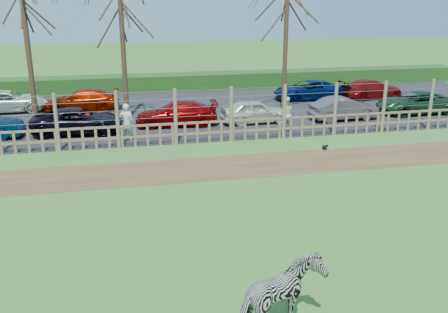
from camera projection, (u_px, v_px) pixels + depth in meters
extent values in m
plane|color=olive|center=(209.00, 219.00, 14.78)|extent=(120.00, 120.00, 0.00)
cube|color=brown|center=(187.00, 170.00, 18.97)|extent=(34.00, 2.80, 0.01)
cube|color=#232326|center=(163.00, 112.00, 28.27)|extent=(44.00, 13.00, 0.04)
cube|color=#1E4716|center=(153.00, 83.00, 34.62)|extent=(46.00, 2.00, 1.10)
cube|color=brown|center=(176.00, 135.00, 22.09)|extent=(30.00, 0.06, 0.10)
cube|color=brown|center=(176.00, 124.00, 21.94)|extent=(30.00, 0.06, 0.10)
cylinder|color=brown|center=(57.00, 123.00, 20.85)|extent=(0.16, 0.16, 2.50)
cylinder|color=brown|center=(117.00, 120.00, 21.35)|extent=(0.16, 0.16, 2.50)
cylinder|color=brown|center=(176.00, 117.00, 21.84)|extent=(0.16, 0.16, 2.50)
cylinder|color=brown|center=(231.00, 114.00, 22.34)|extent=(0.16, 0.16, 2.50)
cylinder|color=brown|center=(284.00, 112.00, 22.84)|extent=(0.16, 0.16, 2.50)
cylinder|color=brown|center=(335.00, 109.00, 23.33)|extent=(0.16, 0.16, 2.50)
cylinder|color=brown|center=(384.00, 107.00, 23.83)|extent=(0.16, 0.16, 2.50)
cylinder|color=brown|center=(431.00, 105.00, 24.33)|extent=(0.16, 0.16, 2.50)
cylinder|color=gray|center=(176.00, 117.00, 21.84)|extent=(30.00, 0.02, 0.02)
cylinder|color=gray|center=(175.00, 108.00, 21.72)|extent=(30.00, 0.02, 0.02)
cylinder|color=gray|center=(175.00, 99.00, 21.60)|extent=(30.00, 0.02, 0.02)
cylinder|color=gray|center=(175.00, 91.00, 21.49)|extent=(30.00, 0.02, 0.02)
cylinder|color=#3D2B1E|center=(28.00, 52.00, 23.97)|extent=(0.26, 0.26, 7.50)
cylinder|color=#3D2B1E|center=(124.00, 58.00, 25.95)|extent=(0.26, 0.26, 6.50)
cylinder|color=#3D2B1E|center=(285.00, 48.00, 28.13)|extent=(0.26, 0.26, 7.00)
imported|color=gray|center=(280.00, 299.00, 9.51)|extent=(2.05, 1.66, 1.58)
imported|color=beige|center=(127.00, 122.00, 22.35)|extent=(0.71, 0.56, 1.72)
imported|color=silver|center=(285.00, 114.00, 23.84)|extent=(0.85, 0.67, 1.72)
sphere|color=black|center=(324.00, 147.00, 21.44)|extent=(0.20, 0.20, 0.20)
sphere|color=black|center=(327.00, 146.00, 21.44)|extent=(0.10, 0.10, 0.10)
imported|color=black|center=(78.00, 121.00, 23.71)|extent=(4.43, 2.24, 1.20)
imported|color=#810404|center=(176.00, 114.00, 25.17)|extent=(4.25, 1.99, 1.20)
imported|color=silver|center=(255.00, 111.00, 25.69)|extent=(3.58, 1.56, 1.20)
imported|color=#605460|center=(344.00, 108.00, 26.34)|extent=(3.71, 1.49, 1.20)
imported|color=#1D4425|center=(415.00, 103.00, 27.78)|extent=(4.32, 2.00, 1.20)
imported|color=silver|center=(8.00, 101.00, 28.11)|extent=(4.51, 2.46, 1.20)
imported|color=#971500|center=(82.00, 100.00, 28.47)|extent=(4.24, 1.97, 1.20)
imported|color=#06184F|center=(308.00, 90.00, 31.46)|extent=(4.43, 2.24, 1.20)
imported|color=maroon|center=(371.00, 89.00, 31.87)|extent=(4.30, 2.15, 1.20)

